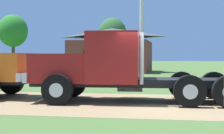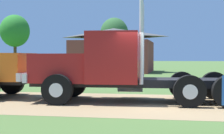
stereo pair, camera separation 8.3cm
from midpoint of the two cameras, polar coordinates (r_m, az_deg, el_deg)
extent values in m
plane|color=#4A6831|center=(11.28, 7.95, -6.66)|extent=(200.00, 200.00, 0.00)
cube|color=#987C57|center=(11.28, 7.95, -6.64)|extent=(120.00, 5.50, 0.01)
cube|color=black|center=(11.69, 5.15, -2.76)|extent=(7.92, 1.86, 0.28)
cube|color=maroon|center=(12.08, -8.65, -0.11)|extent=(2.17, 2.10, 1.06)
cube|color=silver|center=(12.43, -13.53, -1.70)|extent=(0.25, 2.21, 0.32)
cube|color=maroon|center=(11.71, 0.60, 1.74)|extent=(1.91, 2.38, 1.83)
cube|color=#2D3D4C|center=(11.85, -3.87, 3.51)|extent=(0.12, 1.92, 0.81)
cylinder|color=silver|center=(10.76, 5.57, 4.84)|extent=(0.14, 0.14, 3.01)
cylinder|color=silver|center=(12.57, 5.71, 4.42)|extent=(0.14, 0.14, 3.01)
cylinder|color=silver|center=(12.73, 3.52, -3.35)|extent=(1.02, 0.56, 0.52)
cylinder|color=black|center=(11.00, -9.68, -4.08)|extent=(1.08, 0.34, 1.07)
cylinder|color=silver|center=(10.85, -9.92, -4.16)|extent=(0.48, 0.06, 0.48)
cylinder|color=black|center=(13.21, -6.89, -3.05)|extent=(1.08, 0.34, 1.07)
cylinder|color=silver|center=(13.37, -6.73, -2.99)|extent=(0.48, 0.06, 0.48)
cylinder|color=black|center=(13.12, 18.20, -3.17)|extent=(1.08, 0.34, 1.07)
cylinder|color=silver|center=(13.28, 18.06, -3.11)|extent=(0.48, 0.06, 0.48)
cylinder|color=black|center=(10.66, 14.09, -4.30)|extent=(1.08, 0.34, 1.07)
cylinder|color=silver|center=(10.50, 14.21, -4.40)|extent=(0.48, 0.06, 0.48)
cylinder|color=black|center=(12.93, 12.76, -3.20)|extent=(1.08, 0.34, 1.07)
cylinder|color=silver|center=(13.09, 12.68, -3.13)|extent=(0.48, 0.06, 0.48)
cube|color=orange|center=(13.60, -19.10, 0.08)|extent=(2.27, 2.12, 1.09)
cube|color=silver|center=(13.16, -14.59, -1.53)|extent=(0.25, 2.24, 0.32)
cylinder|color=black|center=(14.74, -17.49, -2.63)|extent=(1.07, 0.34, 1.06)
cylinder|color=silver|center=(14.88, -17.24, -2.59)|extent=(0.48, 0.06, 0.48)
cube|color=brown|center=(33.88, 0.37, 1.89)|extent=(8.37, 7.89, 3.27)
pyramid|color=#484848|center=(33.97, 0.37, 6.25)|extent=(8.79, 8.28, 0.95)
cube|color=black|center=(30.47, -3.25, 0.86)|extent=(1.80, 0.15, 2.20)
cylinder|color=#513823|center=(47.71, -17.10, 2.06)|extent=(0.44, 0.44, 3.66)
ellipsoid|color=#2A7A28|center=(47.85, -17.14, 6.28)|extent=(4.23, 4.23, 4.65)
cylinder|color=#513823|center=(53.58, 0.45, 2.17)|extent=(0.44, 0.44, 3.74)
ellipsoid|color=#305D2F|center=(53.72, 0.46, 6.18)|extent=(4.72, 4.72, 5.19)
camera|label=1|loc=(0.04, -89.80, 0.01)|focal=50.45mm
camera|label=2|loc=(0.04, 90.20, -0.01)|focal=50.45mm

